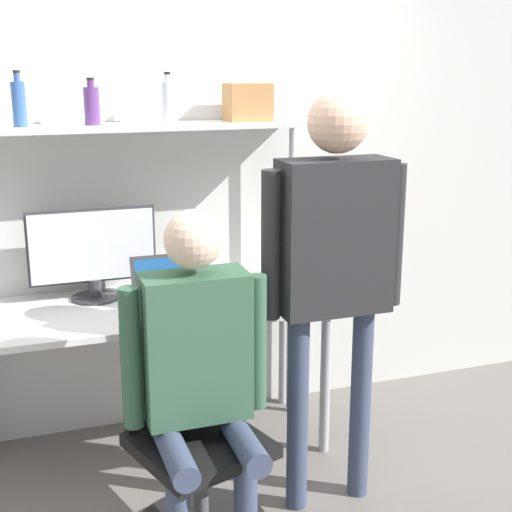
% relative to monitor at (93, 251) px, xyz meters
% --- Properties ---
extents(ground_plane, '(12.00, 12.00, 0.00)m').
position_rel_monitor_xyz_m(ground_plane, '(0.23, -0.54, -1.00)').
color(ground_plane, slate).
extents(wall_back, '(8.00, 0.06, 2.70)m').
position_rel_monitor_xyz_m(wall_back, '(0.23, 0.19, 0.35)').
color(wall_back, silver).
rests_on(wall_back, ground_plane).
extents(desk, '(1.71, 0.68, 0.77)m').
position_rel_monitor_xyz_m(desk, '(0.23, -0.18, -0.32)').
color(desk, silver).
rests_on(desk, ground_plane).
extents(shelf_unit, '(1.63, 0.31, 1.59)m').
position_rel_monitor_xyz_m(shelf_unit, '(0.23, -0.00, 0.38)').
color(shelf_unit, silver).
rests_on(shelf_unit, ground_plane).
extents(monitor, '(0.60, 0.23, 0.44)m').
position_rel_monitor_xyz_m(monitor, '(0.00, 0.00, 0.00)').
color(monitor, '#333338').
rests_on(monitor, desk).
extents(laptop, '(0.30, 0.24, 0.24)m').
position_rel_monitor_xyz_m(laptop, '(0.30, -0.25, -0.17)').
color(laptop, '#333338').
rests_on(laptop, desk).
extents(cell_phone, '(0.07, 0.15, 0.01)m').
position_rel_monitor_xyz_m(cell_phone, '(0.57, -0.25, -0.23)').
color(cell_phone, '#264C8C').
rests_on(cell_phone, desk).
extents(office_chair, '(0.58, 0.58, 0.91)m').
position_rel_monitor_xyz_m(office_chair, '(0.25, -0.91, -0.73)').
color(office_chair, black).
rests_on(office_chair, ground_plane).
extents(person_seated, '(0.57, 0.47, 1.36)m').
position_rel_monitor_xyz_m(person_seated, '(0.26, -0.95, -0.21)').
color(person_seated, '#38425B').
rests_on(person_seated, ground_plane).
extents(person_standing, '(0.62, 0.24, 1.76)m').
position_rel_monitor_xyz_m(person_standing, '(0.87, -0.84, 0.14)').
color(person_standing, '#38425B').
rests_on(person_standing, ground_plane).
extents(bottle_blue, '(0.06, 0.06, 0.24)m').
position_rel_monitor_xyz_m(bottle_blue, '(-0.28, -0.00, 0.70)').
color(bottle_blue, '#335999').
rests_on(bottle_blue, shelf_unit).
extents(bottle_purple, '(0.07, 0.07, 0.21)m').
position_rel_monitor_xyz_m(bottle_purple, '(0.04, -0.00, 0.68)').
color(bottle_purple, '#593372').
rests_on(bottle_purple, shelf_unit).
extents(bottle_clear, '(0.06, 0.06, 0.24)m').
position_rel_monitor_xyz_m(bottle_clear, '(0.39, -0.00, 0.69)').
color(bottle_clear, silver).
rests_on(bottle_clear, shelf_unit).
extents(storage_box, '(0.21, 0.17, 0.18)m').
position_rel_monitor_xyz_m(storage_box, '(0.78, -0.00, 0.68)').
color(storage_box, '#B27A47').
rests_on(storage_box, shelf_unit).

